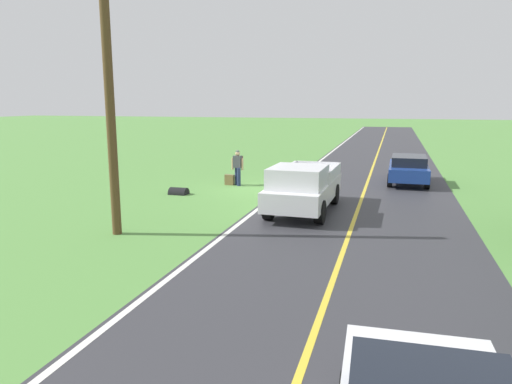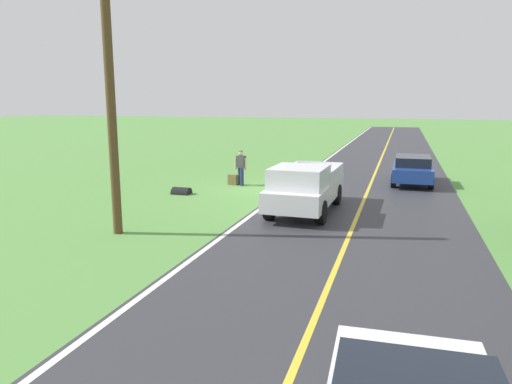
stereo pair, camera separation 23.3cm
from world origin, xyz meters
TOP-DOWN VIEW (x-y plane):
  - ground_plane at (0.00, 0.00)m, footprint 200.00×200.00m
  - road_surface at (-4.97, 0.00)m, footprint 7.71×120.00m
  - lane_edge_line at (-1.29, 0.00)m, footprint 0.16×117.60m
  - lane_centre_line at (-4.97, 0.00)m, footprint 0.14×117.60m
  - hitchhiker_walking at (1.12, -0.67)m, footprint 0.62×0.53m
  - suitcase_carried at (1.54, -0.63)m, footprint 0.48×0.24m
  - pickup_truck_passing at (-3.02, 4.16)m, footprint 2.19×5.44m
  - sedan_near_oncoming at (-6.93, -3.58)m, footprint 1.96×4.41m
  - utility_pole_roadside at (1.97, 8.64)m, footprint 0.28×0.28m
  - drainage_culvert at (2.93, 2.25)m, footprint 0.80×0.60m

SIDE VIEW (x-z plane):
  - ground_plane at x=0.00m, z-range 0.00..0.00m
  - drainage_culvert at x=2.93m, z-range -0.30..0.30m
  - road_surface at x=-4.97m, z-range 0.00..0.00m
  - lane_edge_line at x=-1.29m, z-range 0.00..0.01m
  - lane_centre_line at x=-4.97m, z-range 0.00..0.01m
  - suitcase_carried at x=1.54m, z-range 0.00..0.51m
  - sedan_near_oncoming at x=-6.93m, z-range 0.05..1.46m
  - pickup_truck_passing at x=-3.02m, z-range 0.06..1.88m
  - hitchhiker_walking at x=1.12m, z-range 0.11..1.85m
  - utility_pole_roadside at x=1.97m, z-range 0.00..8.78m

